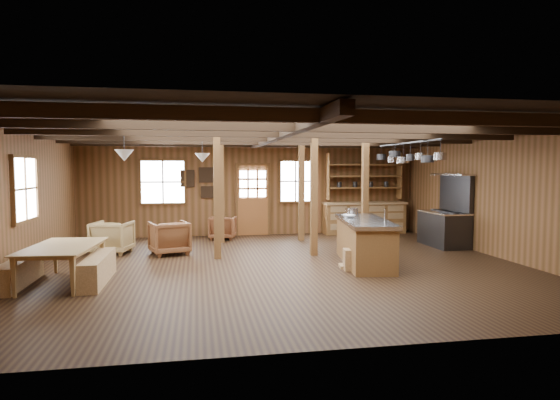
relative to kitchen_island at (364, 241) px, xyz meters
name	(u,v)px	position (x,y,z in m)	size (l,w,h in m)	color
room	(278,198)	(-1.80, 0.14, 0.92)	(10.04, 9.04, 2.84)	black
ceiling_joists	(277,135)	(-1.80, 0.32, 2.20)	(9.80, 8.82, 0.18)	black
timber_posts	(285,192)	(-1.28, 2.22, 0.92)	(3.95, 2.35, 2.80)	#4B2B15
back_door	(253,206)	(-1.80, 4.59, 0.40)	(1.02, 0.08, 2.15)	brown
window_back_left	(163,182)	(-4.40, 4.60, 1.12)	(1.32, 0.06, 1.32)	white
window_back_right	(295,181)	(-0.50, 4.60, 1.12)	(1.02, 0.06, 1.32)	white
window_left	(25,189)	(-6.76, 0.64, 1.12)	(0.14, 1.24, 1.32)	white
notice_boards	(202,180)	(-3.30, 4.60, 1.16)	(1.08, 0.03, 0.90)	beige
back_counter	(364,214)	(1.60, 4.35, 0.12)	(2.55, 0.60, 2.45)	brown
pendant_lamps	(168,157)	(-4.05, 1.14, 1.77)	(1.86, 2.36, 0.66)	#2A2A2D
pot_rack	(407,156)	(1.13, 0.44, 1.78)	(0.36, 3.00, 0.46)	#2A2A2D
kitchen_island	(364,241)	(0.00, 0.00, 0.00)	(1.25, 2.60, 1.20)	brown
step_stool	(354,259)	(-0.39, -0.51, -0.27)	(0.46, 0.33, 0.41)	brown
commercial_range	(446,222)	(2.85, 1.77, 0.13)	(0.79, 1.51, 1.86)	#2A2A2D
dining_table	(66,265)	(-5.70, -0.69, -0.14)	(1.91, 1.06, 0.67)	olive
bench_wall	(19,273)	(-6.45, -0.69, -0.26)	(0.30, 1.62, 0.45)	brown
bench_aisle	(98,269)	(-5.17, -0.69, -0.24)	(0.33, 1.73, 0.48)	brown
armchair_a	(169,238)	(-4.08, 1.83, -0.09)	(0.83, 0.85, 0.77)	brown
armchair_b	(223,228)	(-2.73, 3.94, -0.15)	(0.69, 0.71, 0.65)	brown
armchair_c	(112,237)	(-5.41, 2.17, -0.09)	(0.82, 0.84, 0.77)	olive
counter_pot	(352,212)	(-0.03, 0.74, 0.55)	(0.28, 0.28, 0.17)	silver
bowl	(349,216)	(-0.22, 0.35, 0.49)	(0.27, 0.27, 0.07)	silver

